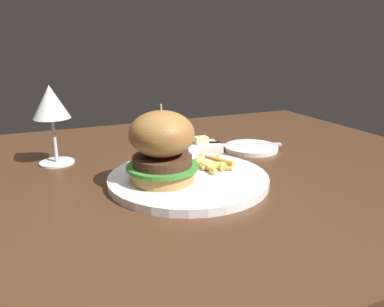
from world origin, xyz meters
name	(u,v)px	position (x,y,z in m)	size (l,w,h in m)	color
dining_table	(165,211)	(0.00, 0.00, 0.65)	(1.25, 0.90, 0.74)	#472B19
main_plate	(188,179)	(0.02, -0.08, 0.75)	(0.29, 0.29, 0.01)	white
burger_sandwich	(162,146)	(-0.03, -0.08, 0.82)	(0.12, 0.12, 0.13)	#B78447
fries_pile	(214,164)	(0.08, -0.06, 0.76)	(0.07, 0.10, 0.02)	gold
wine_glass	(51,106)	(-0.19, 0.13, 0.86)	(0.07, 0.07, 0.16)	silver
bread_plate	(251,148)	(0.24, 0.06, 0.74)	(0.12, 0.12, 0.01)	white
table_knife	(230,145)	(0.19, 0.07, 0.75)	(0.19, 0.08, 0.01)	silver
butter_dish	(201,147)	(0.12, 0.09, 0.75)	(0.09, 0.06, 0.04)	white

